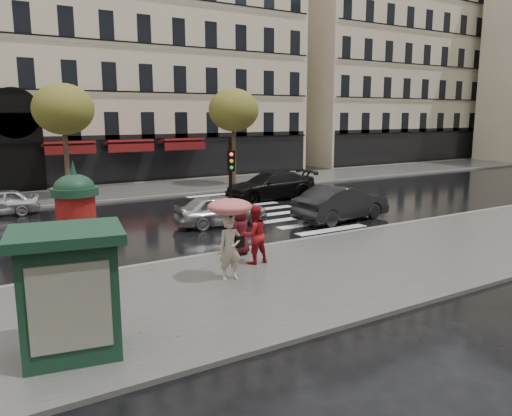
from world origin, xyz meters
TOP-DOWN VIEW (x-y plane):
  - ground at (0.00, 0.00)m, footprint 160.00×160.00m
  - near_sidewalk at (0.00, -0.50)m, footprint 90.00×7.00m
  - far_sidewalk at (0.00, 19.00)m, footprint 90.00×6.00m
  - near_kerb at (0.00, 3.00)m, footprint 90.00×0.25m
  - far_kerb at (0.00, 16.00)m, footprint 90.00×0.25m
  - zebra_crossing at (6.00, 9.60)m, footprint 3.60×11.75m
  - bldg_far_corner at (6.00, 30.00)m, footprint 26.00×14.00m
  - bldg_far_right at (34.00, 30.00)m, footprint 24.00×14.00m
  - tree_far_left at (-2.00, 18.00)m, footprint 3.40×3.40m
  - tree_far_right at (9.00, 18.00)m, footprint 3.40×3.40m
  - woman_umbrella at (-1.04, 0.24)m, footprint 1.29×1.29m
  - woman_red at (0.39, 1.26)m, footprint 0.93×0.73m
  - man_burgundy at (0.57, 2.40)m, footprint 0.91×0.72m
  - morris_column at (-4.84, 2.40)m, footprint 1.31×1.31m
  - traffic_light at (0.36, 2.73)m, footprint 0.30×0.40m
  - newsstand at (-5.98, -2.15)m, footprint 2.43×2.16m
  - car_silver at (2.36, 7.32)m, footprint 4.32×2.07m
  - car_darkgrey at (7.69, 5.32)m, footprint 5.10×2.27m
  - car_black at (8.13, 12.11)m, footprint 5.67×2.56m

SIDE VIEW (x-z plane):
  - ground at x=0.00m, z-range 0.00..0.00m
  - zebra_crossing at x=6.00m, z-range 0.00..0.01m
  - near_sidewalk at x=0.00m, z-range 0.00..0.12m
  - far_sidewalk at x=0.00m, z-range 0.00..0.12m
  - near_kerb at x=0.00m, z-range 0.00..0.14m
  - far_kerb at x=0.00m, z-range 0.00..0.14m
  - car_silver at x=2.36m, z-range 0.00..1.42m
  - car_black at x=8.13m, z-range 0.00..1.61m
  - car_darkgrey at x=7.69m, z-range 0.00..1.63m
  - man_burgundy at x=0.57m, z-range 0.12..1.74m
  - woman_red at x=0.39m, z-range 0.12..2.01m
  - newsstand at x=-5.98m, z-range 0.16..2.73m
  - woman_umbrella at x=-1.04m, z-range 0.51..2.99m
  - morris_column at x=-4.84m, z-range 0.05..3.56m
  - traffic_light at x=0.36m, z-range 0.55..4.59m
  - tree_far_left at x=-2.00m, z-range 1.85..8.49m
  - tree_far_right at x=9.00m, z-range 1.85..8.49m
  - bldg_far_corner at x=6.00m, z-range -0.14..22.76m
  - bldg_far_right at x=34.00m, z-range -0.14..22.76m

